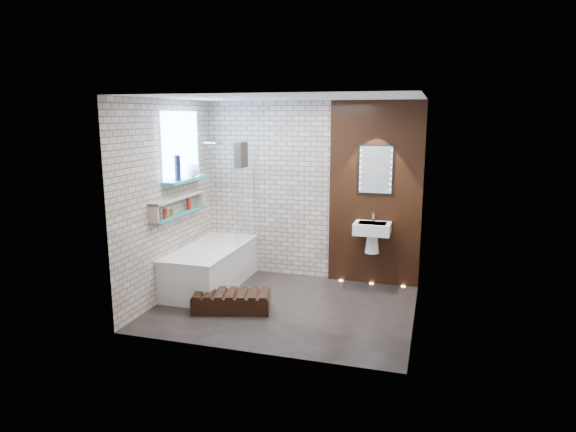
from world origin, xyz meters
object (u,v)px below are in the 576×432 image
(bath_screen, at_px, (245,194))
(washbasin, at_px, (372,233))
(led_mirror, at_px, (376,170))
(bathtub, at_px, (211,266))
(walnut_step, at_px, (232,302))

(bath_screen, relative_size, washbasin, 2.41)
(washbasin, distance_m, led_mirror, 0.88)
(washbasin, bearing_deg, bath_screen, -174.22)
(bath_screen, xyz_separation_m, washbasin, (1.82, 0.18, -0.49))
(washbasin, relative_size, led_mirror, 0.83)
(bath_screen, distance_m, led_mirror, 1.89)
(bathtub, bearing_deg, washbasin, 16.01)
(bathtub, bearing_deg, walnut_step, -50.20)
(washbasin, distance_m, walnut_step, 2.18)
(bath_screen, xyz_separation_m, led_mirror, (1.82, 0.34, 0.37))
(bathtub, relative_size, bath_screen, 1.24)
(washbasin, height_order, led_mirror, led_mirror)
(led_mirror, xyz_separation_m, walnut_step, (-1.55, -1.53, -1.54))
(bathtub, height_order, bath_screen, bath_screen)
(bath_screen, bearing_deg, led_mirror, 10.66)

